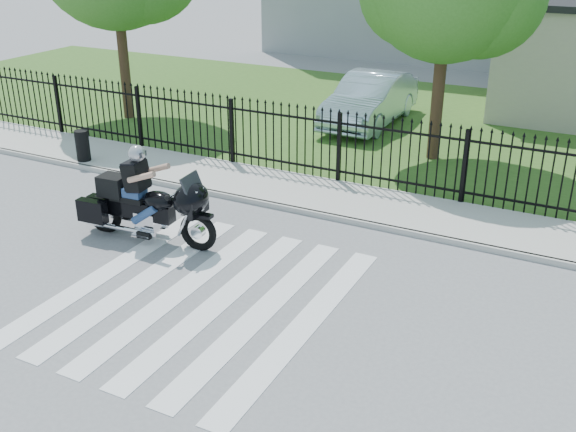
% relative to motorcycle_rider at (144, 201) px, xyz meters
% --- Properties ---
extents(ground, '(120.00, 120.00, 0.00)m').
position_rel_motorcycle_rider_xyz_m(ground, '(2.24, -1.41, -0.83)').
color(ground, slate).
rests_on(ground, ground).
extents(crosswalk, '(5.00, 5.50, 0.01)m').
position_rel_motorcycle_rider_xyz_m(crosswalk, '(2.24, -1.41, -0.82)').
color(crosswalk, silver).
rests_on(crosswalk, ground).
extents(sidewalk, '(40.00, 2.00, 0.12)m').
position_rel_motorcycle_rider_xyz_m(sidewalk, '(2.24, 3.59, -0.77)').
color(sidewalk, '#ADAAA3').
rests_on(sidewalk, ground).
extents(curb, '(40.00, 0.12, 0.12)m').
position_rel_motorcycle_rider_xyz_m(curb, '(2.24, 2.59, -0.77)').
color(curb, '#ADAAA3').
rests_on(curb, ground).
extents(grass_strip, '(40.00, 12.00, 0.02)m').
position_rel_motorcycle_rider_xyz_m(grass_strip, '(2.24, 10.59, -0.82)').
color(grass_strip, '#32561D').
rests_on(grass_strip, ground).
extents(iron_fence, '(26.00, 0.04, 1.80)m').
position_rel_motorcycle_rider_xyz_m(iron_fence, '(2.24, 4.59, 0.08)').
color(iron_fence, black).
rests_on(iron_fence, ground).
extents(motorcycle_rider, '(3.06, 1.04, 2.02)m').
position_rel_motorcycle_rider_xyz_m(motorcycle_rider, '(0.00, 0.00, 0.00)').
color(motorcycle_rider, black).
rests_on(motorcycle_rider, ground).
extents(parked_car, '(1.66, 4.74, 1.56)m').
position_rel_motorcycle_rider_xyz_m(parked_car, '(1.02, 9.92, -0.03)').
color(parked_car, '#ABC4D7').
rests_on(parked_car, grass_strip).
extents(litter_bin, '(0.39, 0.39, 0.81)m').
position_rel_motorcycle_rider_xyz_m(litter_bin, '(-4.31, 2.89, -0.30)').
color(litter_bin, black).
rests_on(litter_bin, sidewalk).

